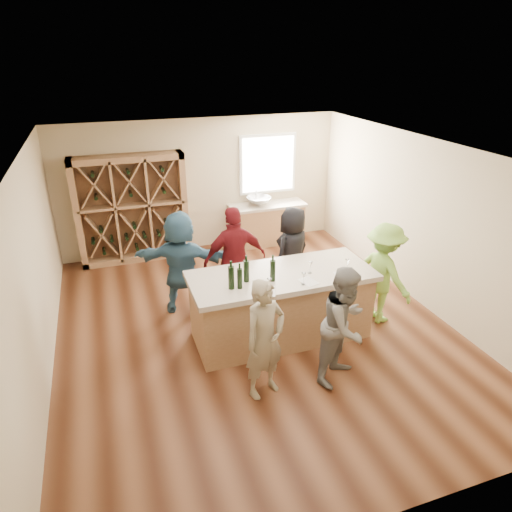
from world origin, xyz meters
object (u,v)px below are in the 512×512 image
object	(u,v)px
wine_bottle_b	(240,279)
wine_bottle_c	(246,271)
wine_bottle_a	(231,278)
wine_bottle_e	(273,271)
person_server	(383,273)
person_far_left	(181,263)
person_near_left	(265,339)
tasting_counter_base	(281,308)
wine_rack	(132,209)
person_far_mid	(235,259)
person_near_right	(345,325)
person_far_right	(292,252)
sink	(259,201)

from	to	relation	value
wine_bottle_b	wine_bottle_c	size ratio (longest dim) A/B	0.92
wine_bottle_a	wine_bottle_c	size ratio (longest dim) A/B	1.05
wine_bottle_e	person_server	bearing A→B (deg)	2.95
wine_bottle_c	wine_bottle_e	world-z (taller)	wine_bottle_c
wine_bottle_b	person_far_left	distance (m)	1.63
person_server	person_far_left	distance (m)	3.25
wine_bottle_a	person_near_left	xyz separation A→B (m)	(0.16, -0.91, -0.44)
tasting_counter_base	person_near_left	bearing A→B (deg)	-121.07
wine_rack	wine_bottle_a	bearing A→B (deg)	-75.57
person_near_left	person_far_mid	bearing A→B (deg)	63.78
wine_bottle_a	person_near_right	world-z (taller)	person_near_right
person_near_left	person_far_left	size ratio (longest dim) A/B	0.92
wine_bottle_c	person_far_right	distance (m)	1.84
wine_bottle_c	person_near_left	xyz separation A→B (m)	(-0.10, -1.04, -0.43)
wine_bottle_a	person_far_mid	xyz separation A→B (m)	(0.42, 1.24, -0.34)
wine_bottle_c	wine_bottle_a	bearing A→B (deg)	-152.79
person_far_mid	person_far_left	distance (m)	0.88
person_near_left	person_near_right	size ratio (longest dim) A/B	0.99
sink	person_far_left	distance (m)	3.14
wine_bottle_a	person_near_right	size ratio (longest dim) A/B	0.21
tasting_counter_base	wine_bottle_a	bearing A→B (deg)	-166.71
wine_rack	person_near_left	size ratio (longest dim) A/B	1.36
wine_bottle_b	wine_bottle_c	bearing A→B (deg)	47.32
person_far_left	person_near_right	bearing A→B (deg)	146.07
wine_bottle_c	person_near_left	bearing A→B (deg)	-95.57
wine_rack	person_far_right	bearing A→B (deg)	-43.97
wine_rack	person_near_right	distance (m)	5.29
wine_bottle_e	person_far_right	distance (m)	1.70
person_far_left	sink	bearing A→B (deg)	-111.74
wine_rack	wine_bottle_e	distance (m)	4.12
person_near_right	person_server	size ratio (longest dim) A/B	0.98
wine_bottle_c	person_far_mid	world-z (taller)	person_far_mid
person_server	wine_bottle_e	bearing A→B (deg)	78.36
sink	person_far_right	size ratio (longest dim) A/B	0.33
wine_bottle_b	person_near_right	distance (m)	1.52
tasting_counter_base	person_server	bearing A→B (deg)	-2.15
wine_bottle_b	person_far_mid	world-z (taller)	person_far_mid
person_server	person_far_right	xyz separation A→B (m)	(-1.01, 1.28, -0.02)
sink	person_near_right	size ratio (longest dim) A/B	0.33
person_server	person_far_left	size ratio (longest dim) A/B	0.95
tasting_counter_base	person_far_left	distance (m)	1.83
wine_bottle_a	person_far_left	size ratio (longest dim) A/B	0.19
wine_bottle_c	wine_bottle_e	xyz separation A→B (m)	(0.36, -0.10, -0.00)
tasting_counter_base	person_near_right	xyz separation A→B (m)	(0.42, -1.15, 0.32)
person_server	sink	bearing A→B (deg)	-1.95
wine_bottle_e	person_near_right	world-z (taller)	person_near_right
wine_bottle_b	wine_bottle_a	bearing A→B (deg)	166.91
person_near_right	person_far_left	xyz separation A→B (m)	(-1.68, 2.42, 0.06)
tasting_counter_base	person_near_left	xyz separation A→B (m)	(-0.67, -1.11, 0.31)
wine_rack	wine_bottle_b	xyz separation A→B (m)	(1.10, -3.85, 0.13)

